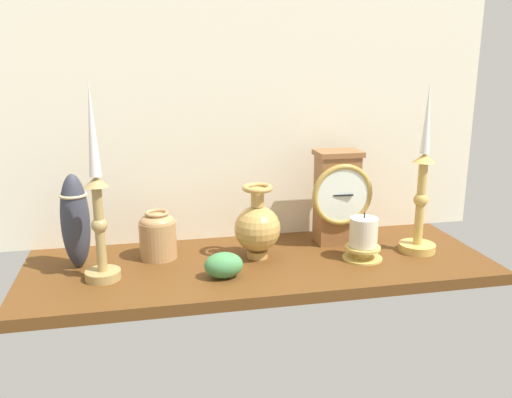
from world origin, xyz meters
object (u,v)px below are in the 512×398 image
object	(u,v)px
candlestick_tall_left	(421,197)
pillar_candle_front	(363,240)
mantel_clock	(338,196)
brass_vase_jar	(158,234)
tall_ceramic_vase	(75,221)
candlestick_tall_center	(98,206)
brass_vase_bulbous	(259,227)

from	to	relation	value
candlestick_tall_left	pillar_candle_front	world-z (taller)	candlestick_tall_left
mantel_clock	brass_vase_jar	size ratio (longest dim) A/B	2.08
candlestick_tall_left	brass_vase_jar	size ratio (longest dim) A/B	3.61
brass_vase_jar	tall_ceramic_vase	bearing A→B (deg)	-172.76
candlestick_tall_center	brass_vase_jar	size ratio (longest dim) A/B	3.69
candlestick_tall_left	tall_ceramic_vase	world-z (taller)	candlestick_tall_left
candlestick_tall_left	pillar_candle_front	xyz separation A→B (cm)	(-14.08, -1.93, -8.39)
brass_vase_jar	tall_ceramic_vase	world-z (taller)	tall_ceramic_vase
tall_ceramic_vase	mantel_clock	bearing A→B (deg)	3.35
candlestick_tall_left	brass_vase_jar	xyz separation A→B (cm)	(-57.84, 8.09, -7.32)
brass_vase_bulbous	tall_ceramic_vase	bearing A→B (deg)	176.66
brass_vase_bulbous	brass_vase_jar	bearing A→B (deg)	168.68
candlestick_tall_center	brass_vase_jar	world-z (taller)	candlestick_tall_center
tall_ceramic_vase	brass_vase_jar	bearing A→B (deg)	7.24
candlestick_tall_center	tall_ceramic_vase	xyz separation A→B (cm)	(-5.36, 7.73, -4.97)
pillar_candle_front	candlestick_tall_left	bearing A→B (deg)	7.80
candlestick_tall_left	candlestick_tall_center	world-z (taller)	candlestick_tall_center
candlestick_tall_left	brass_vase_bulbous	distance (cm)	36.68
brass_vase_bulbous	pillar_candle_front	size ratio (longest dim) A/B	1.56
candlestick_tall_center	brass_vase_bulbous	size ratio (longest dim) A/B	2.39
brass_vase_bulbous	tall_ceramic_vase	xyz separation A→B (cm)	(-38.49, 2.25, 3.11)
pillar_candle_front	mantel_clock	bearing A→B (deg)	99.87
candlestick_tall_center	brass_vase_bulbous	world-z (taller)	candlestick_tall_center
candlestick_tall_center	pillar_candle_front	world-z (taller)	candlestick_tall_center
brass_vase_bulbous	brass_vase_jar	distance (cm)	22.29
candlestick_tall_left	brass_vase_jar	world-z (taller)	candlestick_tall_left
candlestick_tall_center	pillar_candle_front	size ratio (longest dim) A/B	3.71
brass_vase_jar	pillar_candle_front	world-z (taller)	same
mantel_clock	candlestick_tall_left	xyz separation A→B (cm)	(16.05, -9.40, 1.38)
candlestick_tall_center	tall_ceramic_vase	world-z (taller)	candlestick_tall_center
tall_ceramic_vase	candlestick_tall_left	bearing A→B (deg)	-4.58
brass_vase_bulbous	candlestick_tall_center	bearing A→B (deg)	-170.60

